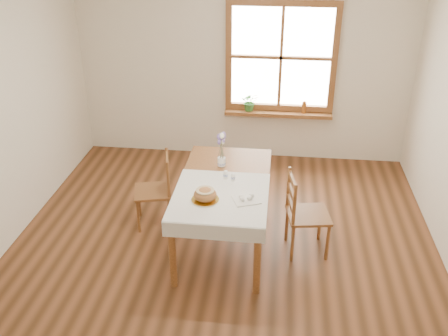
# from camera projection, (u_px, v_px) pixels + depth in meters

# --- Properties ---
(ground) EXTENTS (5.00, 5.00, 0.00)m
(ground) POSITION_uv_depth(u_px,v_px,m) (221.00, 259.00, 5.10)
(ground) COLOR brown
(ground) RESTS_ON ground
(room_walls) EXTENTS (4.60, 5.10, 2.65)m
(room_walls) POSITION_uv_depth(u_px,v_px,m) (220.00, 101.00, 4.31)
(room_walls) COLOR white
(room_walls) RESTS_ON ground
(window) EXTENTS (1.46, 0.08, 1.46)m
(window) POSITION_uv_depth(u_px,v_px,m) (281.00, 57.00, 6.55)
(window) COLOR #9E5C31
(window) RESTS_ON ground
(window_sill) EXTENTS (1.46, 0.20, 0.05)m
(window_sill) POSITION_uv_depth(u_px,v_px,m) (278.00, 113.00, 6.84)
(window_sill) COLOR #9E5C31
(window_sill) RESTS_ON ground
(dining_table) EXTENTS (0.90, 1.60, 0.75)m
(dining_table) POSITION_uv_depth(u_px,v_px,m) (224.00, 189.00, 5.05)
(dining_table) COLOR #9E5C31
(dining_table) RESTS_ON ground
(table_linen) EXTENTS (0.91, 0.99, 0.01)m
(table_linen) POSITION_uv_depth(u_px,v_px,m) (220.00, 196.00, 4.74)
(table_linen) COLOR silver
(table_linen) RESTS_ON dining_table
(chair_left) EXTENTS (0.50, 0.48, 0.85)m
(chair_left) POSITION_uv_depth(u_px,v_px,m) (153.00, 190.00, 5.51)
(chair_left) COLOR #9E5C31
(chair_left) RESTS_ON ground
(chair_right) EXTENTS (0.50, 0.48, 0.89)m
(chair_right) POSITION_uv_depth(u_px,v_px,m) (308.00, 214.00, 5.04)
(chair_right) COLOR #9E5C31
(chair_right) RESTS_ON ground
(bread_plate) EXTENTS (0.29, 0.29, 0.01)m
(bread_plate) POSITION_uv_depth(u_px,v_px,m) (205.00, 200.00, 4.66)
(bread_plate) COLOR white
(bread_plate) RESTS_ON table_linen
(bread_loaf) EXTENTS (0.22, 0.22, 0.12)m
(bread_loaf) POSITION_uv_depth(u_px,v_px,m) (205.00, 194.00, 4.63)
(bread_loaf) COLOR #AC6D3D
(bread_loaf) RESTS_ON bread_plate
(egg_napkin) EXTENTS (0.29, 0.27, 0.01)m
(egg_napkin) POSITION_uv_depth(u_px,v_px,m) (246.00, 200.00, 4.66)
(egg_napkin) COLOR silver
(egg_napkin) RESTS_ON table_linen
(eggs) EXTENTS (0.23, 0.22, 0.04)m
(eggs) POSITION_uv_depth(u_px,v_px,m) (246.00, 198.00, 4.65)
(eggs) COLOR white
(eggs) RESTS_ON egg_napkin
(salt_shaker) EXTENTS (0.05, 0.05, 0.09)m
(salt_shaker) POSITION_uv_depth(u_px,v_px,m) (226.00, 174.00, 5.03)
(salt_shaker) COLOR white
(salt_shaker) RESTS_ON table_linen
(pepper_shaker) EXTENTS (0.05, 0.05, 0.08)m
(pepper_shaker) POSITION_uv_depth(u_px,v_px,m) (233.00, 177.00, 4.99)
(pepper_shaker) COLOR white
(pepper_shaker) RESTS_ON table_linen
(flower_vase) EXTENTS (0.11, 0.11, 0.10)m
(flower_vase) POSITION_uv_depth(u_px,v_px,m) (222.00, 162.00, 5.28)
(flower_vase) COLOR white
(flower_vase) RESTS_ON dining_table
(lavender_bouquet) EXTENTS (0.15, 0.15, 0.29)m
(lavender_bouquet) POSITION_uv_depth(u_px,v_px,m) (221.00, 146.00, 5.19)
(lavender_bouquet) COLOR #765DA5
(lavender_bouquet) RESTS_ON flower_vase
(potted_plant) EXTENTS (0.25, 0.28, 0.20)m
(potted_plant) POSITION_uv_depth(u_px,v_px,m) (250.00, 104.00, 6.82)
(potted_plant) COLOR #36702C
(potted_plant) RESTS_ON window_sill
(amber_bottle) EXTENTS (0.08, 0.08, 0.17)m
(amber_bottle) POSITION_uv_depth(u_px,v_px,m) (304.00, 107.00, 6.75)
(amber_bottle) COLOR #9D531C
(amber_bottle) RESTS_ON window_sill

